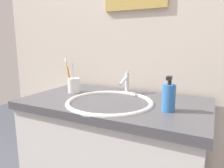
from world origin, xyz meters
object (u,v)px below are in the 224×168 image
at_px(toothbrush_white, 73,76).
at_px(toothbrush_yellow, 68,72).
at_px(soap_dispenser, 169,97).
at_px(faucet, 126,82).
at_px(toothbrush_cup, 74,85).
at_px(toothbrush_red, 69,75).

bearing_deg(toothbrush_white, toothbrush_yellow, 154.07).
bearing_deg(soap_dispenser, faucet, 143.47).
bearing_deg(toothbrush_yellow, faucet, 19.16).
bearing_deg(toothbrush_cup, soap_dispenser, -9.54).
bearing_deg(toothbrush_cup, toothbrush_white, -59.44).
bearing_deg(toothbrush_red, soap_dispenser, -9.40).
distance_m(toothbrush_red, toothbrush_yellow, 0.02).
height_order(faucet, toothbrush_white, toothbrush_white).
relative_size(toothbrush_red, toothbrush_yellow, 0.84).
bearing_deg(toothbrush_cup, faucet, 22.45).
bearing_deg(faucet, toothbrush_cup, -157.55).
height_order(toothbrush_cup, toothbrush_yellow, toothbrush_yellow).
bearing_deg(toothbrush_white, faucet, 28.05).
relative_size(toothbrush_cup, soap_dispenser, 0.56).
bearing_deg(toothbrush_red, toothbrush_cup, -7.28).
relative_size(toothbrush_white, toothbrush_yellow, 0.88).
height_order(toothbrush_white, soap_dispenser, toothbrush_white).
bearing_deg(toothbrush_cup, toothbrush_yellow, 175.86).
bearing_deg(soap_dispenser, toothbrush_white, 172.81).
height_order(toothbrush_cup, soap_dispenser, soap_dispenser).
relative_size(toothbrush_white, soap_dispenser, 1.15).
bearing_deg(toothbrush_cup, toothbrush_red, 172.72).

